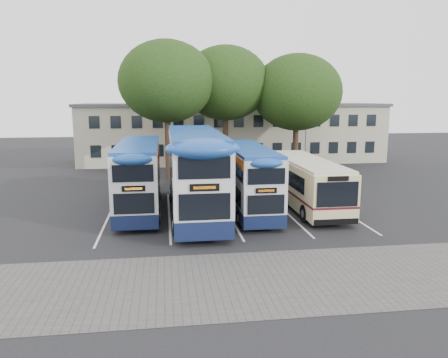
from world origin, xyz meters
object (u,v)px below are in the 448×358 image
Objects in this scene: lamp_post at (307,116)px; tree_mid at (225,83)px; tree_right at (297,92)px; bus_dd_left at (139,174)px; tree_left at (166,82)px; bus_single at (305,180)px; bus_dd_mid at (195,169)px; bus_dd_right at (248,176)px.

lamp_post is 0.80× the size of tree_mid.
tree_right reaches higher than bus_dd_left.
lamp_post is at bearing 47.54° from tree_right.
bus_dd_left is (-1.87, -10.74, -5.82)m from tree_left.
tree_mid reaches higher than bus_single.
lamp_post is 0.91× the size of bus_dd_left.
bus_dd_left is 10.34m from bus_single.
tree_left is 1.08× the size of tree_right.
bus_dd_mid is 7.16m from bus_single.
lamp_post is 0.96× the size of bus_dd_right.
tree_mid is 15.56m from bus_dd_mid.
bus_single is (10.31, -0.37, -0.58)m from bus_dd_left.
tree_mid is 6.45m from tree_right.
tree_right is (11.57, 1.33, -0.85)m from tree_left.
tree_mid is (5.20, 1.98, -0.05)m from tree_left.
lamp_post reaches higher than bus_dd_mid.
tree_right is 13.98m from bus_single.
tree_left is 13.36m from bus_dd_mid.
lamp_post is 0.77× the size of bus_dd_mid.
bus_dd_mid is (1.42, -12.13, -5.41)m from tree_left.
bus_dd_left is at bearing 177.94° from bus_single.
tree_mid is at bearing 174.18° from tree_right.
tree_mid is at bearing 20.86° from tree_left.
lamp_post is 0.79× the size of tree_left.
lamp_post is 0.89× the size of bus_single.
bus_dd_right is (-6.93, -13.06, -5.10)m from tree_right.
tree_right is 0.91× the size of bus_dd_mid.
bus_dd_right is at bearing -119.89° from lamp_post.
bus_dd_left is 1.06× the size of bus_dd_right.
tree_left is 1.22× the size of bus_dd_right.
bus_dd_left is at bearing -119.07° from tree_mid.
bus_single is at bearing -104.09° from tree_right.
tree_mid is 14.94m from bus_dd_right.
tree_right is at bearing -5.82° from tree_mid.
tree_left is 1.15× the size of bus_dd_left.
lamp_post is 17.27m from bus_dd_right.
tree_left is 5.57m from tree_mid.
bus_dd_left reaches higher than bus_single.
tree_mid reaches higher than bus_dd_right.
lamp_post is at bearing 52.35° from bus_dd_mid.
tree_right is (6.37, -0.65, -0.80)m from tree_mid.
bus_dd_right is at bearing -117.95° from tree_right.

